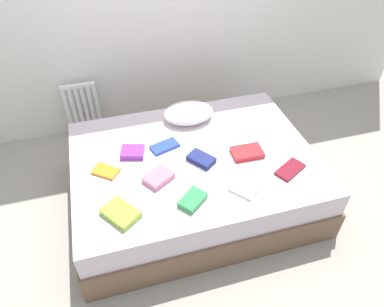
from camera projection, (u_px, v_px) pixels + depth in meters
The scene contains 14 objects.
ground_plane at pixel (194, 196), 3.20m from camera, with size 8.00×8.00×0.00m, color #9E998E.
bed at pixel (194, 177), 3.04m from camera, with size 2.00×1.50×0.50m.
radiator at pixel (82, 107), 3.65m from camera, with size 0.35×0.04×0.54m.
pillow at pixel (188, 113), 3.21m from camera, with size 0.45×0.34×0.14m, color white.
textbook_lime at pixel (121, 213), 2.39m from camera, with size 0.25×0.17×0.05m, color #8CC638.
textbook_white at pixel (243, 189), 2.58m from camera, with size 0.19×0.14×0.02m, color white.
textbook_navy at pixel (201, 159), 2.80m from camera, with size 0.21×0.13×0.05m, color navy.
textbook_red at pixel (247, 152), 2.87m from camera, with size 0.25×0.16×0.04m, color red.
textbook_green at pixel (193, 200), 2.48m from camera, with size 0.20×0.13×0.05m, color green.
textbook_purple at pixel (133, 152), 2.86m from camera, with size 0.18×0.15×0.05m, color purple.
textbook_maroon at pixel (290, 169), 2.73m from camera, with size 0.25×0.13×0.02m, color maroon.
textbook_orange at pixel (106, 171), 2.72m from camera, with size 0.20×0.12×0.02m, color orange.
textbook_pink at pixel (159, 178), 2.65m from camera, with size 0.20×0.15×0.05m, color pink.
textbook_blue at pixel (165, 146), 2.94m from camera, with size 0.23×0.12×0.03m, color #2847B7.
Camera 1 is at (-0.60, -2.05, 2.42)m, focal length 32.84 mm.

